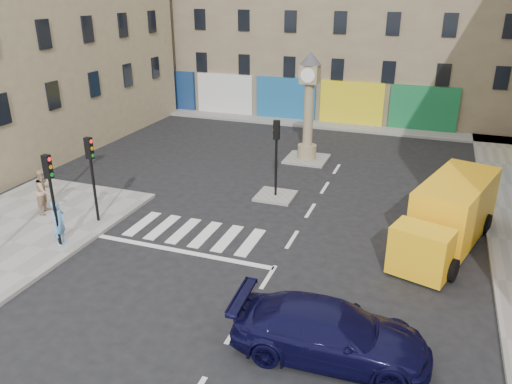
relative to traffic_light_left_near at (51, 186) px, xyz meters
The scene contains 14 objects.
ground 8.71m from the traffic_light_left_near, ahead, with size 120.00×120.00×0.00m, color black.
sidewalk_far 22.56m from the traffic_light_left_near, 78.94° to the left, with size 32.00×2.40×0.15m, color gray.
island_near 10.35m from the traffic_light_left_near, 51.07° to the left, with size 1.80×1.80×0.12m, color gray.
island_far 15.38m from the traffic_light_left_near, 65.46° to the left, with size 2.40×2.40×0.12m, color gray.
building_far 28.74m from the traffic_light_left_near, 81.21° to the left, with size 32.00×10.00×17.00m, color #847558.
building_left 16.66m from the traffic_light_left_near, 132.20° to the left, with size 8.00×20.00×15.00m, color #9B8B66.
traffic_light_left_near is the anchor object (origin of this frame).
traffic_light_left_far 2.40m from the traffic_light_left_near, 90.00° to the left, with size 0.28×0.22×3.70m.
traffic_light_island 10.03m from the traffic_light_left_near, 51.07° to the left, with size 0.28×0.22×3.70m.
clock_pillar 15.19m from the traffic_light_left_near, 65.45° to the left, with size 1.20×1.20×6.10m.
navy_sedan 11.57m from the traffic_light_left_near, 12.43° to the right, with size 2.21×5.43×1.57m, color black.
yellow_van 15.24m from the traffic_light_left_near, 21.61° to the left, with size 3.94×7.18×2.50m.
pedestrian_blue 1.57m from the traffic_light_left_near, 104.43° to the left, with size 0.66×0.43×1.81m, color #61A3DF.
pedestrian_tan 3.86m from the traffic_light_left_near, 138.23° to the left, with size 0.97×0.76×2.00m, color tan.
Camera 1 is at (4.75, -13.36, 9.48)m, focal length 35.00 mm.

